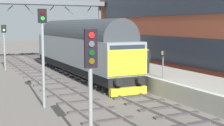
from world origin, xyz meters
TOP-DOWN VIEW (x-y plane):
  - ground_plane at (0.00, 0.00)m, footprint 140.00×140.00m
  - track_main at (0.00, 0.00)m, footprint 2.50×60.00m
  - track_adjacent_west at (-3.29, 0.00)m, footprint 2.50×60.00m
  - station_platform at (3.60, 0.00)m, footprint 4.00×44.00m
  - diesel_locomotive at (0.00, 7.19)m, footprint 2.74×17.86m
  - signal_post_near at (-5.27, -8.72)m, footprint 0.44×0.22m
  - signal_post_mid at (-5.27, -2.19)m, footprint 0.44×0.22m
  - signal_post_far at (-5.27, 12.89)m, footprint 0.44×0.22m
  - platform_number_sign at (2.06, -2.19)m, footprint 0.10×0.44m
  - waiting_passenger at (2.43, 0.15)m, footprint 0.41×0.50m
  - overhead_footbridge at (0.40, 17.75)m, footprint 12.59×2.00m

SIDE VIEW (x-z plane):
  - ground_plane at x=0.00m, z-range 0.00..0.00m
  - track_main at x=0.00m, z-range -0.02..0.13m
  - track_adjacent_west at x=-3.29m, z-range -0.02..0.13m
  - station_platform at x=3.60m, z-range 0.00..1.01m
  - waiting_passenger at x=2.43m, z-range 1.17..2.81m
  - platform_number_sign at x=2.06m, z-range 1.30..3.04m
  - diesel_locomotive at x=0.00m, z-range 0.14..4.82m
  - signal_post_far at x=-5.27m, z-range 0.53..4.78m
  - signal_post_near at x=-5.27m, z-range 0.64..4.79m
  - signal_post_mid at x=-5.27m, z-range 0.58..5.65m
  - overhead_footbridge at x=0.40m, z-range 2.82..9.77m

